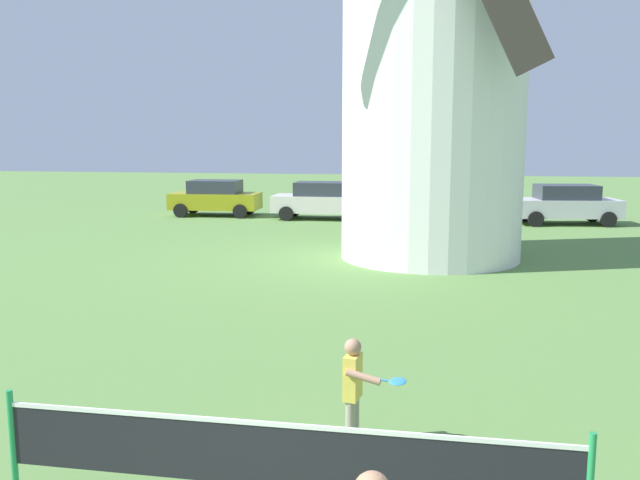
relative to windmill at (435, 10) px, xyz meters
The scene contains 7 objects.
windmill is the anchor object (origin of this frame).
tennis_net 15.05m from the windmill, 94.49° to the right, with size 5.08×0.06×1.10m.
player_far 13.51m from the windmill, 93.03° to the right, with size 0.71×0.59×1.23m.
parked_car_mustard 14.27m from the windmill, 136.58° to the left, with size 3.93×2.03×1.56m.
parked_car_cream 11.32m from the windmill, 117.79° to the left, with size 4.33×1.92×1.56m.
parked_car_red 10.77m from the windmill, 88.53° to the left, with size 4.17×2.01×1.56m.
parked_car_silver 11.63m from the windmill, 58.71° to the left, with size 4.22×2.29×1.56m.
Camera 1 is at (1.16, -2.74, 3.36)m, focal length 37.24 mm.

